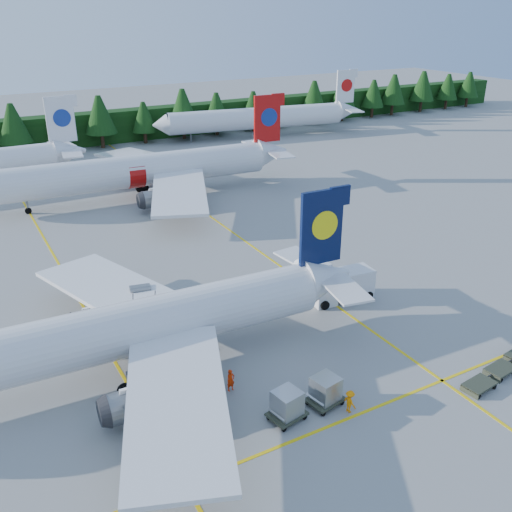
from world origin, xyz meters
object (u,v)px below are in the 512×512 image
airliner_navy (85,340)px  airstairs (148,337)px  airliner_red (129,172)px  service_truck (342,286)px

airliner_navy → airstairs: size_ratio=6.90×
airstairs → airliner_red: bearing=85.9°
airstairs → service_truck: bearing=7.7°
airliner_red → service_truck: size_ratio=7.40×
airliner_navy → service_truck: bearing=5.7°
airliner_navy → airliner_red: bearing=70.6°
airliner_red → airstairs: bearing=-102.2°
airliner_red → service_truck: bearing=-74.9°
airliner_navy → airstairs: (5.30, 2.60, -2.74)m
airliner_red → airliner_navy: bearing=-108.2°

